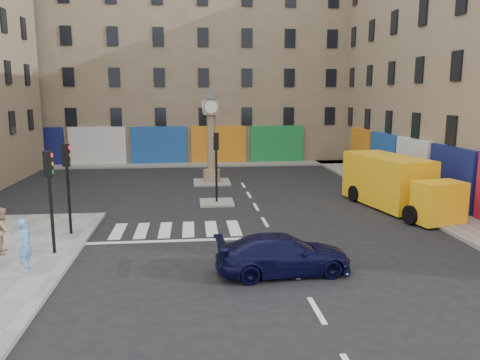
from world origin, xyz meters
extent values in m
plane|color=black|center=(0.00, 0.00, 0.00)|extent=(120.00, 120.00, 0.00)
cube|color=gray|center=(8.70, 10.00, 0.07)|extent=(2.60, 30.00, 0.15)
cube|color=gray|center=(-4.00, 22.20, 0.07)|extent=(32.00, 2.40, 0.15)
cube|color=gray|center=(-2.00, 8.00, 0.06)|extent=(1.80, 1.80, 0.12)
cube|color=gray|center=(-2.00, 14.00, 0.06)|extent=(2.40, 2.40, 0.12)
cube|color=#88745B|center=(-4.00, 28.00, 8.50)|extent=(32.00, 10.00, 17.00)
cylinder|color=black|center=(-8.30, 0.20, 1.55)|extent=(0.12, 0.12, 2.80)
cube|color=black|center=(-8.30, 0.20, 3.40)|extent=(0.28, 0.22, 0.90)
cylinder|color=black|center=(-8.30, 2.60, 1.55)|extent=(0.12, 0.12, 2.80)
cube|color=black|center=(-8.30, 2.60, 3.40)|extent=(0.28, 0.22, 0.90)
cylinder|color=black|center=(-2.00, 8.00, 1.52)|extent=(0.12, 0.12, 2.80)
cube|color=black|center=(-2.00, 8.00, 3.37)|extent=(0.28, 0.22, 0.90)
cylinder|color=#8D755C|center=(-2.00, 14.00, 0.52)|extent=(1.10, 1.10, 0.80)
cylinder|color=#8D755C|center=(-2.00, 14.00, 2.72)|extent=(0.56, 0.56, 3.60)
cube|color=#8D755C|center=(-2.00, 14.00, 5.02)|extent=(1.00, 1.00, 1.00)
cylinder|color=white|center=(-2.00, 13.48, 5.02)|extent=(0.80, 0.06, 0.80)
cone|color=#333338|center=(-2.00, 14.00, 5.87)|extent=(1.20, 1.20, 0.70)
imported|color=black|center=(-0.38, -2.23, 0.64)|extent=(4.56, 2.13, 1.29)
cube|color=yellow|center=(6.87, 6.62, 1.38)|extent=(3.18, 5.62, 2.54)
cube|color=yellow|center=(7.63, 2.72, 1.05)|extent=(2.31, 1.70, 1.88)
cube|color=black|center=(7.64, 2.67, 1.49)|extent=(2.03, 1.33, 0.77)
cylinder|color=black|center=(6.47, 2.94, 0.44)|extent=(0.44, 0.92, 0.88)
cylinder|color=black|center=(8.63, 3.36, 0.44)|extent=(0.44, 0.92, 0.88)
cylinder|color=black|center=(5.54, 7.71, 0.44)|extent=(0.44, 0.92, 0.88)
cylinder|color=black|center=(7.70, 8.13, 0.44)|extent=(0.44, 0.92, 0.88)
imported|color=#5998CB|center=(-8.70, -1.45, 1.01)|extent=(0.54, 0.70, 1.72)
imported|color=#A28164|center=(-10.10, 0.44, 0.98)|extent=(0.77, 0.91, 1.67)
camera|label=1|loc=(-3.30, -16.57, 5.76)|focal=35.00mm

